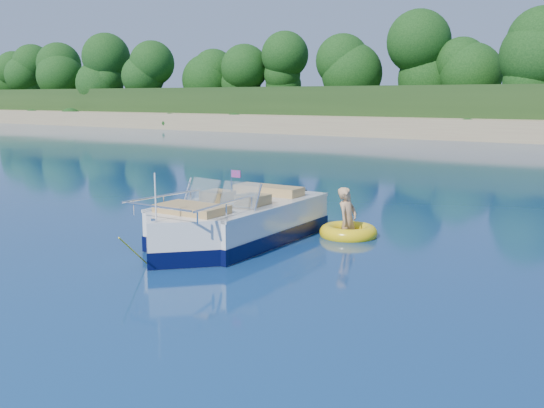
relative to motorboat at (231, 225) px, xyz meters
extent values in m
plane|color=#0A1A4A|center=(1.86, -0.86, -0.38)|extent=(160.00, 160.00, 0.00)
cylinder|color=black|center=(-43.14, 40.14, 2.52)|extent=(0.44, 0.44, 2.80)
sphere|color=black|center=(-43.14, 40.14, 5.18)|extent=(4.62, 4.62, 4.62)
cylinder|color=black|center=(-16.14, 39.64, 2.72)|extent=(0.44, 0.44, 3.20)
sphere|color=black|center=(-16.14, 39.64, 5.76)|extent=(5.28, 5.28, 5.28)
cube|color=white|center=(0.00, 0.40, -0.07)|extent=(2.10, 3.95, 1.10)
cube|color=white|center=(0.00, -1.47, -0.07)|extent=(2.09, 2.09, 1.10)
cube|color=black|center=(0.00, 0.40, -0.22)|extent=(2.13, 3.99, 0.31)
cube|color=black|center=(0.00, -1.47, -0.22)|extent=(2.13, 2.13, 0.31)
cube|color=tan|center=(0.00, 0.71, 0.24)|extent=(1.68, 2.77, 0.10)
cube|color=white|center=(0.00, 0.40, 0.45)|extent=(2.14, 3.95, 0.06)
cube|color=black|center=(-0.01, 2.56, -0.02)|extent=(0.57, 0.37, 0.94)
cube|color=#8C9EA5|center=(-0.47, -0.33, 0.75)|extent=(0.84, 0.38, 0.51)
cube|color=#8C9EA5|center=(0.47, -0.33, 0.75)|extent=(0.84, 0.39, 0.51)
cube|color=tan|center=(-0.47, 0.14, 0.48)|extent=(0.58, 0.58, 0.42)
cube|color=tan|center=(0.47, 0.14, 0.48)|extent=(0.58, 0.58, 0.42)
cube|color=tan|center=(0.00, 1.44, 0.48)|extent=(1.63, 0.58, 0.40)
cube|color=tan|center=(0.00, -1.27, 0.46)|extent=(1.38, 0.79, 0.35)
cylinder|color=white|center=(0.01, -2.26, 0.92)|extent=(0.03, 0.03, 0.89)
cube|color=red|center=(0.38, -0.33, 1.17)|extent=(0.23, 0.02, 0.15)
cube|color=silver|center=(0.01, -2.31, 0.51)|extent=(0.10, 0.06, 0.05)
cylinder|color=yellow|center=(-0.15, -2.68, -0.02)|extent=(0.41, 1.07, 0.80)
torus|color=yellow|center=(1.81, 1.95, -0.30)|extent=(1.42, 1.42, 0.34)
torus|color=#B42009|center=(1.81, 1.95, -0.28)|extent=(1.17, 1.17, 0.11)
imported|color=tan|center=(1.81, 1.92, -0.38)|extent=(0.39, 0.85, 1.66)
camera|label=1|loc=(7.63, -10.10, 2.70)|focal=40.00mm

